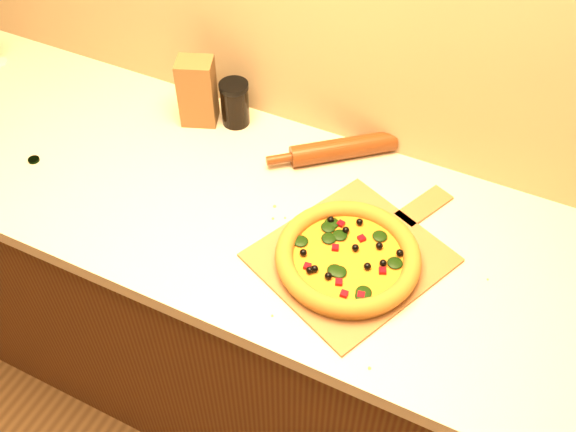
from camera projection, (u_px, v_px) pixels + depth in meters
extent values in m
cube|color=#4C2310|center=(283.00, 324.00, 1.86)|extent=(2.80, 0.65, 0.86)
cube|color=beige|center=(282.00, 219.00, 1.53)|extent=(2.84, 0.68, 0.04)
cube|color=brown|center=(350.00, 258.00, 1.42)|extent=(0.46, 0.48, 0.01)
cube|color=brown|center=(424.00, 206.00, 1.53)|extent=(0.11, 0.16, 0.01)
cylinder|color=gold|center=(347.00, 261.00, 1.40)|extent=(0.30, 0.30, 0.02)
cylinder|color=gold|center=(348.00, 258.00, 1.39)|extent=(0.25, 0.25, 0.01)
torus|color=brown|center=(348.00, 256.00, 1.39)|extent=(0.32, 0.32, 0.04)
ellipsoid|color=black|center=(373.00, 254.00, 1.39)|extent=(0.03, 0.03, 0.01)
sphere|color=black|center=(329.00, 254.00, 1.39)|extent=(0.02, 0.02, 0.02)
cube|color=maroon|center=(348.00, 274.00, 1.35)|extent=(0.02, 0.02, 0.01)
cylinder|color=black|center=(34.00, 160.00, 1.64)|extent=(0.03, 0.03, 0.01)
cylinder|color=#53290E|center=(343.00, 148.00, 1.64)|extent=(0.25, 0.22, 0.05)
cylinder|color=#53290E|center=(406.00, 138.00, 1.66)|extent=(0.06, 0.06, 0.02)
cylinder|color=#53290E|center=(279.00, 159.00, 1.61)|extent=(0.06, 0.06, 0.02)
cube|color=brown|center=(197.00, 92.00, 1.69)|extent=(0.11, 0.10, 0.19)
cylinder|color=black|center=(235.00, 106.00, 1.71)|extent=(0.07, 0.07, 0.11)
cylinder|color=black|center=(234.00, 86.00, 1.66)|extent=(0.08, 0.08, 0.01)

